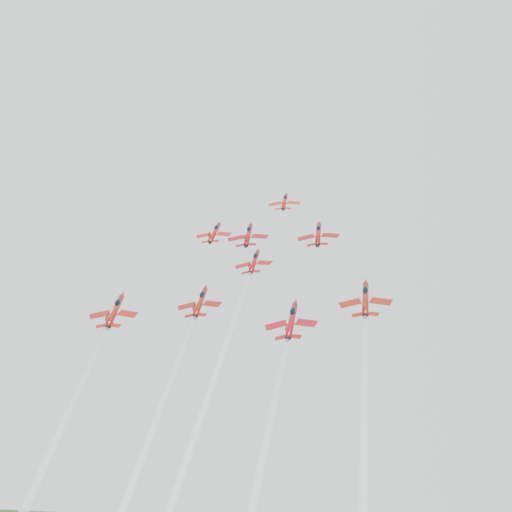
# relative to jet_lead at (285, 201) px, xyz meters

# --- Properties ---
(jet_lead) EXTENTS (8.76, 10.59, 8.61)m
(jet_lead) POSITION_rel_jet_lead_xyz_m (0.00, 0.00, 0.00)
(jet_lead) COLOR #AD1A10
(jet_row2_left) EXTENTS (9.08, 10.97, 8.93)m
(jet_row2_left) POSITION_rel_jet_lead_xyz_m (-15.93, -13.33, -10.83)
(jet_row2_left) COLOR #B11210
(jet_row2_center) EXTENTS (10.00, 12.08, 9.83)m
(jet_row2_center) POSITION_rel_jet_lead_xyz_m (-7.23, -14.80, -12.01)
(jet_row2_center) COLOR #A20F12
(jet_row2_right) EXTENTS (10.03, 12.12, 9.86)m
(jet_row2_right) POSITION_rel_jet_lead_xyz_m (9.60, -15.43, -12.53)
(jet_row2_right) COLOR maroon
(jet_center) EXTENTS (8.64, 73.79, 60.26)m
(jet_center) POSITION_rel_jet_lead_xyz_m (-4.05, -57.67, -46.94)
(jet_center) COLOR #A30F12
(jet_rear_left) EXTENTS (9.04, 77.29, 63.11)m
(jet_rear_left) POSITION_rel_jet_lead_xyz_m (-12.88, -71.37, -58.06)
(jet_rear_left) COLOR maroon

